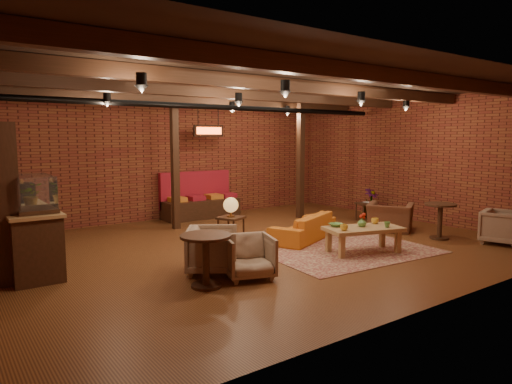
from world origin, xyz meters
TOP-DOWN VIEW (x-y plane):
  - floor at (0.00, 0.00)m, footprint 10.00×10.00m
  - ceiling at (0.00, 0.00)m, footprint 10.00×8.00m
  - wall_back at (0.00, 4.00)m, footprint 10.00×0.02m
  - wall_front at (0.00, -4.00)m, footprint 10.00×0.02m
  - wall_right at (5.00, 0.00)m, footprint 0.02×8.00m
  - ceiling_beams at (0.00, 0.00)m, footprint 9.80×6.40m
  - ceiling_pipe at (0.00, 1.60)m, footprint 9.60×0.12m
  - post_left at (-0.60, 2.60)m, footprint 0.16×0.16m
  - post_right at (2.80, 2.00)m, footprint 0.16×0.16m
  - service_counter at (-4.10, 1.00)m, footprint 0.80×2.50m
  - plant_counter at (-4.00, 1.20)m, footprint 0.35×0.39m
  - banquette at (0.60, 3.55)m, footprint 2.10×0.70m
  - service_sign at (0.60, 3.10)m, footprint 0.86×0.06m
  - ceiling_spotlights at (0.00, 0.00)m, footprint 6.40×4.40m
  - rug at (1.15, -1.22)m, footprint 3.41×2.71m
  - sofa at (1.08, -0.09)m, footprint 2.04×1.45m
  - coffee_table at (1.25, -1.57)m, footprint 1.58×1.09m
  - side_table_lamp at (-0.40, 0.46)m, footprint 0.61×0.61m
  - round_table_left at (-2.14, -1.61)m, footprint 0.75×0.75m
  - armchair_a at (-1.70, -1.03)m, footprint 1.06×1.07m
  - armchair_b at (-1.38, -1.61)m, footprint 0.90×0.87m
  - armchair_right at (3.37, -0.55)m, footprint 1.07×1.19m
  - side_table_book at (3.88, 0.64)m, footprint 0.53×0.53m
  - round_table_right at (3.54, -1.73)m, footprint 0.66×0.66m
  - armchair_far at (4.15, -2.75)m, footprint 0.91×0.88m
  - plant_tall at (4.40, 0.90)m, footprint 1.47×1.47m

SIDE VIEW (x-z plane):
  - floor at x=0.00m, z-range 0.00..0.00m
  - rug at x=1.15m, z-range 0.00..0.01m
  - sofa at x=1.08m, z-range 0.00..0.56m
  - armchair_b at x=-1.38m, z-range 0.00..0.74m
  - armchair_far at x=4.15m, z-range 0.00..0.77m
  - armchair_a at x=-1.70m, z-range 0.00..0.82m
  - armchair_right at x=3.37m, z-range 0.00..0.87m
  - coffee_table at x=1.25m, z-range 0.06..0.81m
  - side_table_book at x=3.88m, z-range 0.19..0.69m
  - banquette at x=0.60m, z-range 0.00..1.00m
  - round_table_right at x=3.54m, z-range 0.13..0.90m
  - round_table_left at x=-2.14m, z-range 0.14..0.92m
  - side_table_lamp at x=-0.40m, z-range 0.25..1.22m
  - service_counter at x=-4.10m, z-range 0.00..1.60m
  - plant_tall at x=4.40m, z-range 0.00..2.37m
  - plant_counter at x=-4.00m, z-range 1.07..1.37m
  - wall_back at x=0.00m, z-range 0.00..3.20m
  - wall_front at x=0.00m, z-range 0.00..3.20m
  - wall_right at x=5.00m, z-range 0.00..3.20m
  - post_left at x=-0.60m, z-range 0.00..3.20m
  - post_right at x=2.80m, z-range 0.00..3.20m
  - service_sign at x=0.60m, z-range 2.20..2.50m
  - ceiling_pipe at x=0.00m, z-range 2.79..2.91m
  - ceiling_spotlights at x=0.00m, z-range 2.72..3.00m
  - ceiling_beams at x=0.00m, z-range 2.97..3.19m
  - ceiling at x=0.00m, z-range 3.19..3.21m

